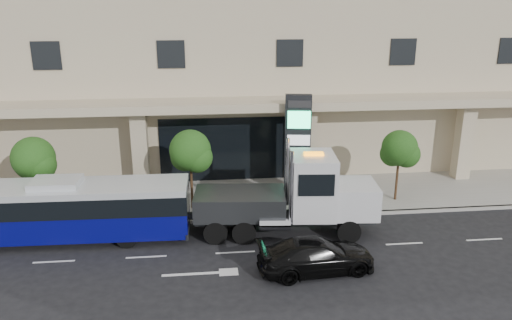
{
  "coord_description": "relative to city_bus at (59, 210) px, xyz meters",
  "views": [
    {
      "loc": [
        -1.25,
        -21.88,
        10.89
      ],
      "look_at": [
        1.33,
        2.0,
        3.28
      ],
      "focal_mm": 35.0,
      "sensor_mm": 36.0,
      "label": 1
    }
  ],
  "objects": [
    {
      "name": "sidewalk",
      "position": [
        8.16,
        4.32,
        -1.49
      ],
      "size": [
        120.0,
        6.0,
        0.15
      ],
      "primitive_type": "cube",
      "color": "gray",
      "rests_on": "ground"
    },
    {
      "name": "city_bus",
      "position": [
        0.0,
        0.0,
        0.0
      ],
      "size": [
        12.17,
        2.84,
        3.07
      ],
      "rotation": [
        0.0,
        0.0,
        -0.02
      ],
      "color": "black",
      "rests_on": "ground"
    },
    {
      "name": "tree_right",
      "position": [
        17.69,
        2.91,
        1.47
      ],
      "size": [
        2.1,
        2.0,
        4.04
      ],
      "color": "#422B19",
      "rests_on": "sidewalk"
    },
    {
      "name": "signage_pylon",
      "position": [
        12.2,
        4.36,
        1.58
      ],
      "size": [
        1.53,
        0.76,
        5.88
      ],
      "rotation": [
        0.0,
        0.0,
        -0.15
      ],
      "color": "black",
      "rests_on": "sidewalk"
    },
    {
      "name": "tree_left",
      "position": [
        -1.81,
        2.91,
        1.55
      ],
      "size": [
        2.27,
        2.2,
        4.22
      ],
      "color": "#422B19",
      "rests_on": "sidewalk"
    },
    {
      "name": "tow_truck",
      "position": [
        11.14,
        -0.46,
        0.3
      ],
      "size": [
        10.0,
        3.2,
        4.54
      ],
      "rotation": [
        0.0,
        0.0,
        -0.09
      ],
      "color": "#2D3033",
      "rests_on": "ground"
    },
    {
      "name": "convention_center",
      "position": [
        8.16,
        14.74,
        8.41
      ],
      "size": [
        60.0,
        17.6,
        20.0
      ],
      "color": "#BCAF8D",
      "rests_on": "ground"
    },
    {
      "name": "ground",
      "position": [
        8.16,
        -0.68,
        -1.56
      ],
      "size": [
        120.0,
        120.0,
        0.0
      ],
      "primitive_type": "plane",
      "color": "black",
      "rests_on": "ground"
    },
    {
      "name": "tree_mid",
      "position": [
        6.19,
        2.91,
        1.7
      ],
      "size": [
        2.28,
        2.2,
        4.38
      ],
      "color": "#422B19",
      "rests_on": "sidewalk"
    },
    {
      "name": "black_sedan",
      "position": [
        11.46,
        -4.17,
        -0.84
      ],
      "size": [
        5.16,
        2.53,
        1.44
      ],
      "primitive_type": "imported",
      "rotation": [
        0.0,
        0.0,
        1.67
      ],
      "color": "black",
      "rests_on": "ground"
    },
    {
      "name": "curb",
      "position": [
        8.16,
        1.32,
        -1.49
      ],
      "size": [
        120.0,
        0.3,
        0.15
      ],
      "primitive_type": "cube",
      "color": "gray",
      "rests_on": "ground"
    }
  ]
}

